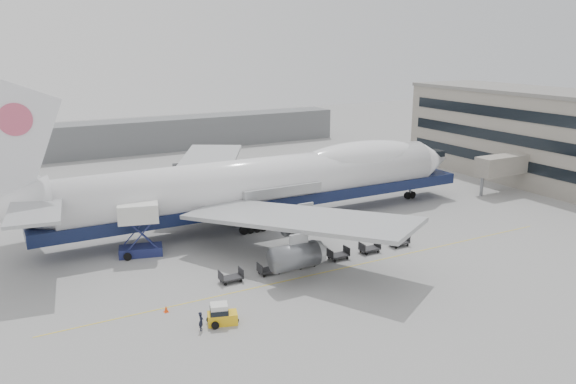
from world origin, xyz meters
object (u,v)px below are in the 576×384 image
baggage_tug (221,315)px  ground_worker (201,321)px  airliner (268,181)px  catering_truck (139,226)px

baggage_tug → ground_worker: (-1.90, -0.23, 0.00)m
ground_worker → airliner: bearing=-10.3°
airliner → catering_truck: bearing=-168.1°
baggage_tug → ground_worker: size_ratio=1.70×
airliner → catering_truck: airliner is taller
airliner → ground_worker: (-18.05, -23.42, -4.80)m
catering_truck → ground_worker: size_ratio=3.67×
airliner → baggage_tug: bearing=-124.9°
airliner → baggage_tug: size_ratio=23.83×
airliner → ground_worker: 29.95m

